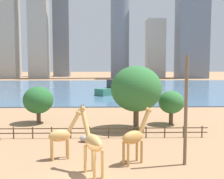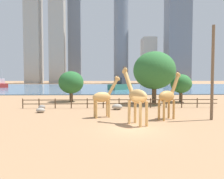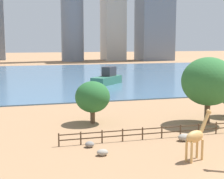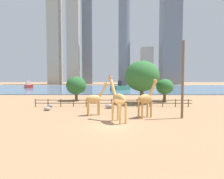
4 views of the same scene
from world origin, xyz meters
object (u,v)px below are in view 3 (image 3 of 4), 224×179
Objects in this scene: giraffe_tall at (196,136)px; tree_center_broad at (93,97)px; tree_right_tall at (208,82)px; boulder_by_pole at (102,152)px; boat_sailboat at (107,78)px; boulder_small at (90,144)px; boulder_near_fence at (184,137)px.

tree_center_broad is at bearing 88.59° from giraffe_tall.
tree_right_tall reaches higher than giraffe_tall.
boulder_by_pole is 0.12× the size of boat_sailboat.
tree_right_tall is at bearing 27.77° from boulder_by_pole.
giraffe_tall reaches higher than boat_sailboat.
tree_center_broad reaches higher than boulder_small.
tree_center_broad is at bearing 126.77° from boulder_near_fence.
tree_right_tall reaches higher than boat_sailboat.
boulder_near_fence is 44.70m from boat_sailboat.
boat_sailboat is at bearing 85.21° from boulder_near_fence.
boulder_by_pole is at bearing 134.52° from giraffe_tall.
giraffe_tall is at bearing 37.79° from boat_sailboat.
giraffe_tall reaches higher than boulder_near_fence.
boat_sailboat reaches higher than boulder_small.
boulder_by_pole is 0.20× the size of tree_center_broad.
boulder_small is at bearing -161.30° from tree_right_tall.
boulder_near_fence is at bearing 50.56° from giraffe_tall.
boulder_by_pole is at bearing -166.79° from boulder_near_fence.
giraffe_tall is 5.85m from boulder_near_fence.
giraffe_tall is 0.50× the size of boat_sailboat.
tree_center_broad is at bearing 163.52° from tree_right_tall.
giraffe_tall is 16.10m from tree_center_broad.
giraffe_tall is at bearing -69.72° from tree_center_broad.
boulder_near_fence is 0.16× the size of tree_right_tall.
boat_sailboat is at bearing 93.39° from tree_right_tall.
tree_center_broad is (1.73, 11.85, 2.96)m from boulder_by_pole.
boulder_small is (-9.60, 0.51, -0.08)m from boulder_near_fence.
giraffe_tall is 8.17m from boulder_by_pole.
tree_right_tall reaches higher than boulder_near_fence.
boat_sailboat is (12.73, 46.64, 1.24)m from boulder_by_pole.
boulder_by_pole is (-7.29, 3.22, -1.80)m from giraffe_tall.
giraffe_tall is 0.54× the size of tree_right_tall.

